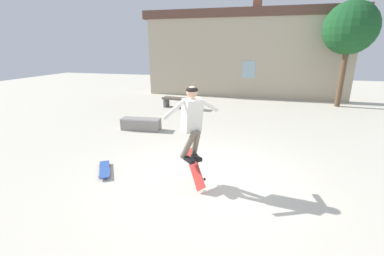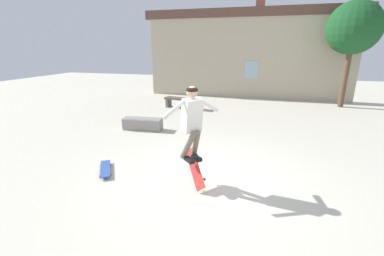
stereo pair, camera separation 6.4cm
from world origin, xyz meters
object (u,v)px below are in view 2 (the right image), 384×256
object	(u,v)px
park_bench	(183,101)
skate_ledge	(143,124)
tree_right	(354,28)
skater	(192,118)
skateboard_resting	(105,169)
skateboard_flipping	(195,169)

from	to	relation	value
park_bench	skate_ledge	world-z (taller)	park_bench
tree_right	skater	xyz separation A→B (m)	(-4.83, -8.88, -2.04)
skate_ledge	skateboard_resting	bearing A→B (deg)	-84.64
park_bench	skater	size ratio (longest dim) A/B	1.26
tree_right	skate_ledge	size ratio (longest dim) A/B	3.43
skate_ledge	skateboard_flipping	world-z (taller)	skateboard_flipping
tree_right	skateboard_resting	xyz separation A→B (m)	(-6.89, -8.76, -3.40)
skater	skateboard_flipping	world-z (taller)	skater
park_bench	skate_ledge	bearing A→B (deg)	-86.84
skateboard_flipping	tree_right	bearing A→B (deg)	114.24
skater	skate_ledge	bearing A→B (deg)	172.46
skateboard_resting	park_bench	bearing A→B (deg)	149.18
skate_ledge	skater	bearing A→B (deg)	-55.50
skater	tree_right	bearing A→B (deg)	104.60
skateboard_flipping	park_bench	bearing A→B (deg)	161.73
park_bench	skateboard_resting	bearing A→B (deg)	-79.10
tree_right	park_bench	world-z (taller)	tree_right
park_bench	skate_ledge	size ratio (longest dim) A/B	1.35
skateboard_flipping	skateboard_resting	world-z (taller)	skateboard_flipping
tree_right	skater	world-z (taller)	tree_right
park_bench	skater	bearing A→B (deg)	-62.00
skate_ledge	skateboard_resting	world-z (taller)	skate_ledge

